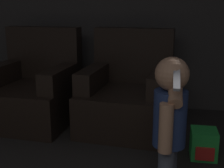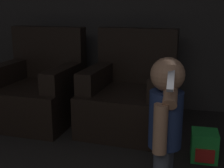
% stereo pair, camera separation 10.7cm
% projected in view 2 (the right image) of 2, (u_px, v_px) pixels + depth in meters
% --- Properties ---
extents(armchair_left, '(0.87, 0.91, 0.95)m').
position_uv_depth(armchair_left, '(38.00, 90.00, 3.25)').
color(armchair_left, black).
rests_on(armchair_left, ground_plane).
extents(armchair_right, '(0.89, 0.93, 0.95)m').
position_uv_depth(armchair_right, '(130.00, 96.00, 3.04)').
color(armchair_right, black).
rests_on(armchair_right, ground_plane).
extents(person_toddler, '(0.20, 0.35, 0.90)m').
position_uv_depth(person_toddler, '(166.00, 120.00, 1.83)').
color(person_toddler, '#474C56').
rests_on(person_toddler, ground_plane).
extents(toy_backpack, '(0.20, 0.22, 0.23)m').
position_uv_depth(toy_backpack, '(204.00, 146.00, 2.43)').
color(toy_backpack, green).
rests_on(toy_backpack, ground_plane).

